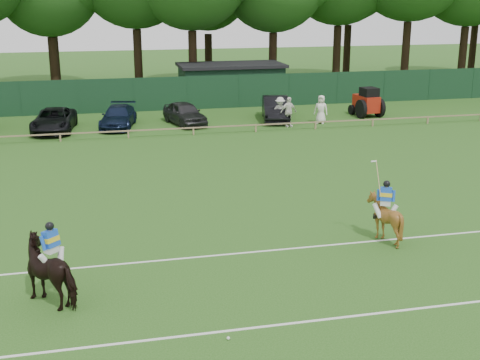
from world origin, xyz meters
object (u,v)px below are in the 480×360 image
object	(u,v)px
utility_shed	(231,82)
tractor	(367,103)
horse_dark	(53,270)
polo_ball	(228,338)
hatch_grey	(185,113)
horse_chestnut	(384,218)
spectator_mid	(288,112)
spectator_right	(321,109)
spectator_left	(280,111)
suv_black	(54,120)
sedan_navy	(118,117)
estate_black	(276,108)

from	to	relation	value
utility_shed	tractor	bearing A→B (deg)	-47.01
horse_dark	polo_ball	xyz separation A→B (m)	(4.39, -3.25, -0.90)
horse_dark	hatch_grey	xyz separation A→B (m)	(7.35, 24.60, -0.19)
horse_chestnut	spectator_mid	size ratio (longest dim) A/B	0.85
spectator_right	polo_ball	world-z (taller)	spectator_right
spectator_left	spectator_mid	size ratio (longest dim) A/B	0.94
suv_black	polo_ball	world-z (taller)	suv_black
hatch_grey	horse_chestnut	bearing A→B (deg)	-94.58
suv_black	sedan_navy	world-z (taller)	suv_black
horse_chestnut	spectator_right	xyz separation A→B (m)	(5.13, 20.67, 0.12)
suv_black	hatch_grey	world-z (taller)	hatch_grey
polo_ball	suv_black	bearing A→B (deg)	101.26
horse_chestnut	tractor	size ratio (longest dim) A/B	0.64
spectator_mid	spectator_left	bearing A→B (deg)	103.07
spectator_right	utility_shed	world-z (taller)	utility_shed
sedan_navy	hatch_grey	bearing A→B (deg)	11.47
polo_ball	horse_dark	bearing A→B (deg)	143.47
spectator_right	hatch_grey	bearing A→B (deg)	-158.39
horse_chestnut	utility_shed	bearing A→B (deg)	-65.00
spectator_left	horse_chestnut	bearing A→B (deg)	-93.23
suv_black	spectator_mid	world-z (taller)	spectator_mid
spectator_mid	suv_black	bearing A→B (deg)	160.61
horse_dark	hatch_grey	bearing A→B (deg)	-151.53
spectator_right	utility_shed	distance (m)	11.06
estate_black	spectator_mid	xyz separation A→B (m)	(0.18, -2.40, 0.17)
estate_black	tractor	distance (m)	6.74
sedan_navy	tractor	size ratio (longest dim) A/B	1.84
horse_dark	spectator_mid	size ratio (longest dim) A/B	1.14
horse_dark	utility_shed	distance (m)	35.42
utility_shed	tractor	world-z (taller)	utility_shed
spectator_mid	hatch_grey	bearing A→B (deg)	148.55
horse_chestnut	hatch_grey	bearing A→B (deg)	-53.03
spectator_left	spectator_right	bearing A→B (deg)	-0.34
horse_chestnut	estate_black	bearing A→B (deg)	-69.14
horse_chestnut	estate_black	xyz separation A→B (m)	(2.47, 22.48, -0.03)
hatch_grey	tractor	bearing A→B (deg)	-14.63
suv_black	utility_shed	distance (m)	16.18
horse_dark	sedan_navy	bearing A→B (deg)	-141.77
suv_black	hatch_grey	distance (m)	8.44
polo_ball	sedan_navy	bearing A→B (deg)	92.92
suv_black	estate_black	bearing A→B (deg)	7.83
horse_chestnut	polo_ball	xyz separation A→B (m)	(-6.84, -5.45, -0.79)
horse_dark	spectator_mid	xyz separation A→B (m)	(13.88, 22.28, 0.04)
sedan_navy	hatch_grey	size ratio (longest dim) A/B	1.09
spectator_mid	utility_shed	xyz separation A→B (m)	(-1.50, 10.90, 0.55)
estate_black	utility_shed	world-z (taller)	utility_shed
hatch_grey	suv_black	bearing A→B (deg)	168.04
sedan_navy	estate_black	distance (m)	10.73
horse_dark	spectator_left	size ratio (longest dim) A/B	1.21
estate_black	spectator_mid	world-z (taller)	spectator_mid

